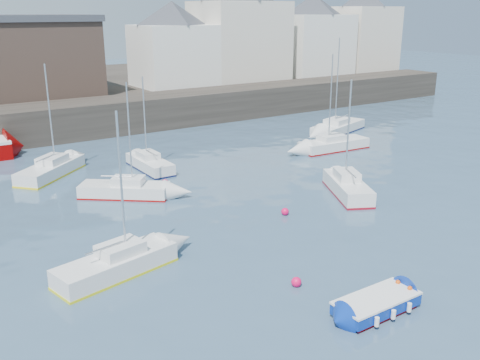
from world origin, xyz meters
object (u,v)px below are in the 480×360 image
sailboat_c (347,186)px  sailboat_h (51,169)px  sailboat_d (334,144)px  buoy_near (296,286)px  blue_dinghy (376,304)px  sailboat_g (338,127)px  buoy_mid (285,215)px  sailboat_a (117,264)px  buoy_far (165,185)px  sailboat_f (150,163)px  sailboat_b (125,190)px

sailboat_c → sailboat_h: bearing=134.9°
sailboat_d → buoy_near: bearing=-137.0°
blue_dinghy → sailboat_c: size_ratio=0.49×
sailboat_c → sailboat_g: 17.79m
sailboat_d → buoy_mid: bearing=-143.2°
blue_dinghy → sailboat_a: sailboat_a is taller
sailboat_d → buoy_near: (-16.87, -15.72, -0.46)m
sailboat_g → sailboat_c: bearing=-131.9°
sailboat_g → buoy_far: bearing=-165.3°
sailboat_f → sailboat_d: bearing=-11.8°
blue_dinghy → sailboat_c: sailboat_c is taller
sailboat_c → sailboat_f: (-7.73, 11.70, -0.07)m
sailboat_c → buoy_mid: sailboat_c is taller
sailboat_f → sailboat_h: bearing=159.5°
sailboat_b → sailboat_f: size_ratio=1.06×
sailboat_a → sailboat_c: bearing=7.4°
sailboat_d → buoy_mid: (-12.27, -9.17, -0.46)m
sailboat_b → sailboat_f: sailboat_b is taller
sailboat_f → sailboat_g: size_ratio=0.76×
sailboat_d → buoy_far: bearing=-177.3°
sailboat_f → buoy_mid: size_ratio=15.36×
sailboat_b → buoy_near: bearing=-83.9°
blue_dinghy → sailboat_c: bearing=49.9°
sailboat_d → buoy_mid: size_ratio=18.01×
buoy_far → blue_dinghy: bearing=-90.8°
buoy_mid → sailboat_d: bearing=36.8°
sailboat_c → sailboat_d: (7.00, 8.62, -0.07)m
sailboat_a → sailboat_b: 10.14m
blue_dinghy → buoy_far: (0.26, 18.18, -0.36)m
sailboat_c → buoy_far: size_ratio=16.39×
buoy_mid → sailboat_h: bearing=120.8°
sailboat_c → sailboat_f: bearing=123.5°
sailboat_b → sailboat_g: 24.06m
buoy_mid → blue_dinghy: bearing=-109.3°
sailboat_d → sailboat_h: size_ratio=1.02×
blue_dinghy → sailboat_b: size_ratio=0.50×
blue_dinghy → buoy_far: 18.19m
sailboat_h → sailboat_d: bearing=-14.5°
sailboat_g → buoy_mid: size_ratio=20.19×
sailboat_a → buoy_mid: (10.28, 1.48, -0.49)m
sailboat_b → buoy_far: 3.09m
sailboat_a → sailboat_c: 15.69m
sailboat_d → buoy_far: 15.45m
buoy_near → buoy_mid: (4.60, 6.55, 0.00)m
sailboat_a → buoy_mid: bearing=8.2°
sailboat_g → buoy_mid: (-17.16, -13.79, -0.48)m
blue_dinghy → sailboat_f: bearing=87.5°
sailboat_a → sailboat_g: bearing=29.1°
blue_dinghy → sailboat_d: (15.68, 18.92, 0.10)m
blue_dinghy → sailboat_f: 22.02m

